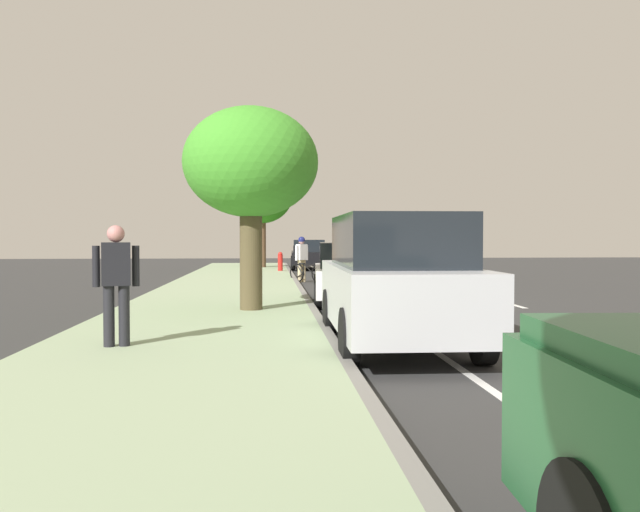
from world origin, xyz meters
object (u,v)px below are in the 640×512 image
object	(u,v)px
bicycle_at_curb	(308,273)
street_tree_mid_block	(251,165)
parked_sedan_white_second	(351,273)
pedestrian_on_phone	(116,278)
fire_hydrant	(280,261)
parked_suv_silver_mid	(396,279)
street_tree_near_cyclist	(261,197)
cyclist_with_backpack	(301,254)
parked_sedan_black_nearest	(309,255)

from	to	relation	value
bicycle_at_curb	street_tree_mid_block	world-z (taller)	street_tree_mid_block
bicycle_at_curb	parked_sedan_white_second	bearing A→B (deg)	94.97
pedestrian_on_phone	street_tree_mid_block	bearing A→B (deg)	-111.23
parked_sedan_white_second	bicycle_at_curb	distance (m)	7.40
pedestrian_on_phone	fire_hydrant	world-z (taller)	pedestrian_on_phone
parked_suv_silver_mid	street_tree_near_cyclist	world-z (taller)	street_tree_near_cyclist
cyclist_with_backpack	bicycle_at_curb	bearing A→B (deg)	114.77
bicycle_at_curb	pedestrian_on_phone	size ratio (longest dim) A/B	0.77
bicycle_at_curb	street_tree_mid_block	distance (m)	10.49
parked_sedan_white_second	street_tree_mid_block	world-z (taller)	street_tree_mid_block
cyclist_with_backpack	street_tree_near_cyclist	distance (m)	9.18
street_tree_near_cyclist	parked_sedan_white_second	bearing A→B (deg)	98.31
street_tree_mid_block	cyclist_with_backpack	bearing A→B (deg)	-98.46
street_tree_mid_block	parked_suv_silver_mid	bearing A→B (deg)	120.71
street_tree_near_cyclist	fire_hydrant	bearing A→B (deg)	103.45
parked_sedan_black_nearest	pedestrian_on_phone	distance (m)	24.58
parked_suv_silver_mid	fire_hydrant	world-z (taller)	parked_suv_silver_mid
bicycle_at_curb	pedestrian_on_phone	world-z (taller)	pedestrian_on_phone
street_tree_near_cyclist	bicycle_at_curb	bearing A→B (deg)	100.97
street_tree_near_cyclist	cyclist_with_backpack	bearing A→B (deg)	100.16
fire_hydrant	cyclist_with_backpack	bearing A→B (deg)	97.73
pedestrian_on_phone	street_tree_near_cyclist	bearing A→B (deg)	-94.19
street_tree_near_cyclist	fire_hydrant	world-z (taller)	street_tree_near_cyclist
parked_sedan_white_second	parked_suv_silver_mid	size ratio (longest dim) A/B	0.96
cyclist_with_backpack	street_tree_mid_block	bearing A→B (deg)	81.54
parked_sedan_white_second	street_tree_near_cyclist	xyz separation A→B (m)	(2.41, -16.48, 2.92)
bicycle_at_curb	street_tree_mid_block	xyz separation A→B (m)	(1.77, 9.96, 2.78)
parked_suv_silver_mid	bicycle_at_curb	bearing A→B (deg)	-87.87
parked_sedan_white_second	bicycle_at_curb	world-z (taller)	parked_sedan_white_second
street_tree_mid_block	pedestrian_on_phone	size ratio (longest dim) A/B	2.51
parked_sedan_black_nearest	parked_suv_silver_mid	size ratio (longest dim) A/B	0.94
parked_sedan_black_nearest	parked_suv_silver_mid	world-z (taller)	parked_suv_silver_mid
bicycle_at_curb	cyclist_with_backpack	size ratio (longest dim) A/B	0.76
cyclist_with_backpack	pedestrian_on_phone	world-z (taller)	pedestrian_on_phone
street_tree_mid_block	pedestrian_on_phone	world-z (taller)	street_tree_mid_block
fire_hydrant	street_tree_mid_block	bearing A→B (deg)	86.77
pedestrian_on_phone	fire_hydrant	distance (m)	20.04
street_tree_near_cyclist	pedestrian_on_phone	distance (m)	23.71
bicycle_at_curb	fire_hydrant	size ratio (longest dim) A/B	1.52
parked_suv_silver_mid	fire_hydrant	size ratio (longest dim) A/B	5.62
parked_sedan_black_nearest	street_tree_mid_block	world-z (taller)	street_tree_mid_block
cyclist_with_backpack	parked_sedan_black_nearest	bearing A→B (deg)	-95.21
fire_hydrant	parked_sedan_black_nearest	bearing A→B (deg)	-109.37
cyclist_with_backpack	street_tree_near_cyclist	size ratio (longest dim) A/B	0.34
parked_suv_silver_mid	street_tree_near_cyclist	distance (m)	23.18
parked_sedan_black_nearest	bicycle_at_curb	world-z (taller)	parked_sedan_black_nearest
parked_suv_silver_mid	parked_sedan_white_second	bearing A→B (deg)	-91.13
street_tree_mid_block	fire_hydrant	size ratio (longest dim) A/B	4.98
parked_sedan_white_second	fire_hydrant	world-z (taller)	parked_sedan_white_second
cyclist_with_backpack	street_tree_mid_block	world-z (taller)	street_tree_mid_block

